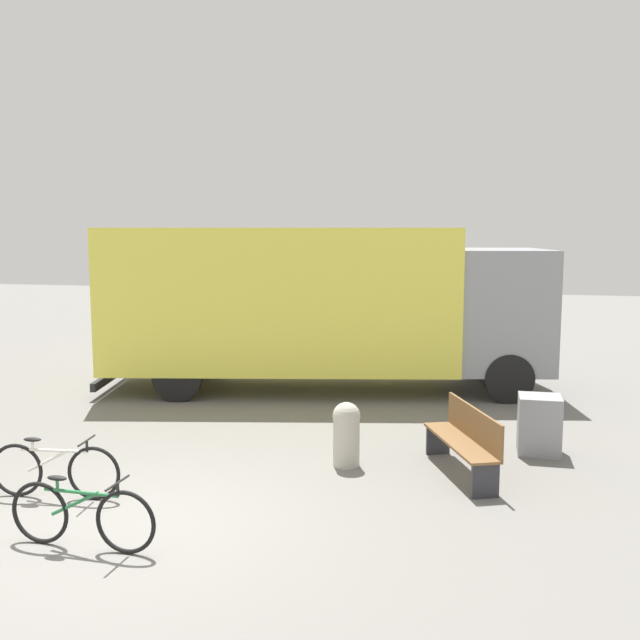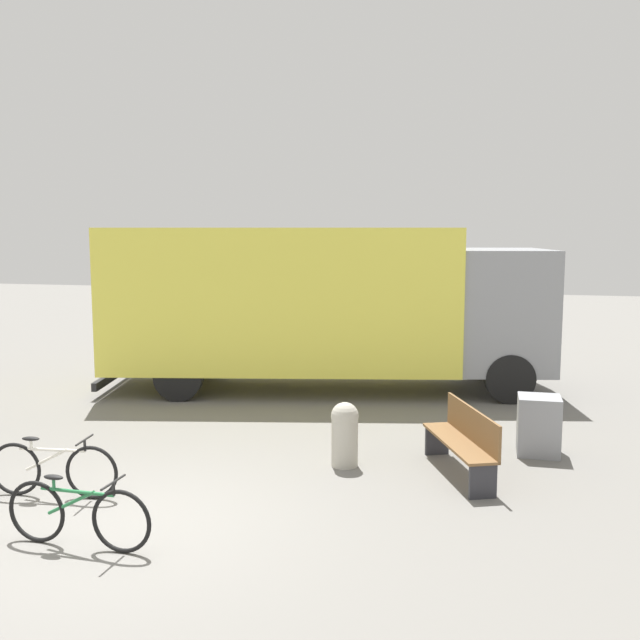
% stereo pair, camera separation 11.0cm
% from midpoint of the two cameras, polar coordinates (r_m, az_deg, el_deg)
% --- Properties ---
extents(ground_plane, '(60.00, 60.00, 0.00)m').
position_cam_midpoint_polar(ground_plane, '(8.32, -15.40, -15.60)').
color(ground_plane, slate).
extents(delivery_truck, '(8.97, 4.05, 3.23)m').
position_cam_midpoint_polar(delivery_truck, '(14.15, 0.26, 1.53)').
color(delivery_truck, '#EAE04C').
rests_on(delivery_truck, ground).
extents(park_bench, '(1.06, 1.82, 0.89)m').
position_cam_midpoint_polar(park_bench, '(9.62, 11.78, -9.26)').
color(park_bench, brown).
rests_on(park_bench, ground).
extents(bicycle_near, '(1.61, 0.44, 0.74)m').
position_cam_midpoint_polar(bicycle_near, '(9.25, -20.27, -11.11)').
color(bicycle_near, black).
rests_on(bicycle_near, ground).
extents(bicycle_middle, '(1.62, 0.44, 0.74)m').
position_cam_midpoint_polar(bicycle_middle, '(7.79, -18.41, -14.53)').
color(bicycle_middle, black).
rests_on(bicycle_middle, ground).
extents(bollard_near_bench, '(0.38, 0.38, 0.88)m').
position_cam_midpoint_polar(bollard_near_bench, '(9.75, 2.32, -8.92)').
color(bollard_near_bench, '#B2AD9E').
rests_on(bollard_near_bench, ground).
extents(utility_box, '(0.59, 0.55, 0.84)m').
position_cam_midpoint_polar(utility_box, '(10.74, 17.38, -8.05)').
color(utility_box, gray).
rests_on(utility_box, ground).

